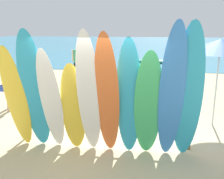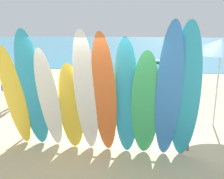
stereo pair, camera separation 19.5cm
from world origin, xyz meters
The scene contains 19 objects.
ground centered at (0.00, 14.00, 0.00)m, with size 60.00×60.00×0.00m, color #D3BC8C.
ocean_water centered at (0.00, 29.54, 0.01)m, with size 60.00×40.00×0.02m, color teal.
surfboard_rack centered at (0.00, 0.00, 0.51)m, with size 4.02×0.07×0.63m.
surfboard_yellow_0 centered at (-1.81, -0.49, 1.17)m, with size 0.51×0.07×2.40m, color yellow.
surfboard_teal_1 centered at (-1.37, -0.51, 1.34)m, with size 0.58×0.06×2.75m, color #289EC6.
surfboard_white_2 centered at (-1.03, -0.49, 1.16)m, with size 0.47×0.08×2.38m, color white.
surfboard_yellow_3 centered at (-0.56, -0.42, 1.00)m, with size 0.53×0.06×2.03m, color yellow.
surfboard_white_4 centered at (-0.20, -0.54, 1.34)m, with size 0.48×0.08×2.74m, color white.
surfboard_orange_5 centered at (0.18, -0.55, 1.32)m, with size 0.49×0.06×2.70m, color orange.
surfboard_teal_6 centered at (0.62, -0.47, 1.26)m, with size 0.51×0.06×2.56m, color #289EC6.
surfboard_green_7 centered at (1.01, -0.48, 1.15)m, with size 0.57×0.08×2.34m, color #38B266.
surfboard_blue_8 centered at (1.45, -0.56, 1.42)m, with size 0.50×0.08×2.90m, color #337AD1.
surfboard_teal_9 centered at (1.76, -0.51, 1.41)m, with size 0.57×0.08×2.88m, color #289EC6.
beachgoer_midbeach centered at (-0.08, 5.37, 0.92)m, with size 0.42×0.60×1.60m.
beachgoer_by_water centered at (0.97, 3.38, 0.90)m, with size 0.59×0.26×1.56m.
beachgoer_strolling centered at (-2.41, 6.85, 1.01)m, with size 0.66×0.28×1.75m.
beachgoer_near_rack centered at (-3.48, 2.02, 0.95)m, with size 0.43×0.56×1.65m.
beach_umbrella centered at (2.83, 1.61, 2.18)m, with size 2.00×2.00×2.36m.
distant_boat centered at (1.64, 13.01, 0.12)m, with size 3.35×1.06×0.26m.
Camera 1 is at (0.96, -5.43, 2.74)m, focal length 41.07 mm.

